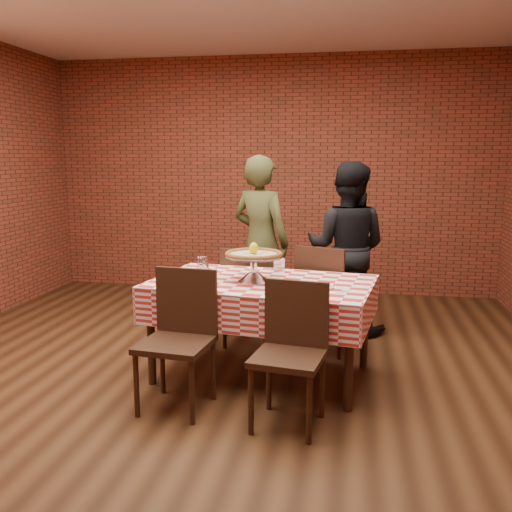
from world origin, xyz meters
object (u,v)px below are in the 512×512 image
(pizza_stand, at_px, (254,268))
(condiment_caddy, at_px, (279,265))
(table, at_px, (262,329))
(chair_near_right, at_px, (288,358))
(water_glass_left, at_px, (203,272))
(chair_far_right, at_px, (329,297))
(diner_olive, at_px, (261,242))
(diner_black, at_px, (347,248))
(water_glass_right, at_px, (202,265))
(pizza, at_px, (254,255))
(chair_far_left, at_px, (245,294))
(chair_near_left, at_px, (175,342))

(pizza_stand, xyz_separation_m, condiment_caddy, (0.14, 0.35, -0.04))
(table, distance_m, chair_near_right, 0.84)
(water_glass_left, relative_size, condiment_caddy, 1.07)
(chair_far_right, height_order, diner_olive, diner_olive)
(condiment_caddy, bearing_deg, pizza_stand, -126.48)
(table, bearing_deg, diner_black, 64.15)
(water_glass_right, bearing_deg, chair_near_right, -50.36)
(pizza, xyz_separation_m, chair_far_left, (-0.22, 0.80, -0.51))
(pizza_stand, bearing_deg, condiment_caddy, 67.38)
(table, relative_size, chair_near_right, 1.80)
(condiment_caddy, bearing_deg, chair_far_left, 115.16)
(water_glass_right, distance_m, diner_black, 1.57)
(pizza_stand, bearing_deg, chair_far_left, 105.65)
(chair_far_left, height_order, chair_far_right, chair_far_right)
(chair_near_right, bearing_deg, pizza_stand, 123.86)
(table, height_order, diner_black, diner_black)
(chair_near_left, relative_size, diner_black, 0.57)
(water_glass_right, bearing_deg, chair_far_right, 27.79)
(table, distance_m, pizza, 0.59)
(water_glass_right, bearing_deg, condiment_caddy, 11.91)
(condiment_caddy, xyz_separation_m, chair_far_left, (-0.37, 0.45, -0.37))
(pizza_stand, xyz_separation_m, chair_far_left, (-0.22, 0.80, -0.40))
(table, height_order, chair_far_right, chair_far_right)
(condiment_caddy, height_order, chair_near_left, chair_near_left)
(water_glass_left, relative_size, diner_black, 0.08)
(table, relative_size, chair_far_right, 1.73)
(water_glass_right, height_order, condiment_caddy, water_glass_right)
(table, distance_m, diner_olive, 1.40)
(chair_near_left, relative_size, chair_far_left, 1.03)
(table, bearing_deg, pizza_stand, -158.43)
(pizza, bearing_deg, condiment_caddy, 67.38)
(pizza_stand, xyz_separation_m, water_glass_right, (-0.46, 0.22, -0.03))
(table, bearing_deg, chair_far_left, 110.03)
(pizza, xyz_separation_m, chair_near_left, (-0.42, -0.64, -0.49))
(pizza, distance_m, diner_black, 1.47)
(water_glass_right, relative_size, chair_near_left, 0.14)
(diner_olive, bearing_deg, pizza_stand, 121.96)
(table, xyz_separation_m, diner_olive, (-0.22, 1.30, 0.48))
(pizza_stand, distance_m, condiment_caddy, 0.38)
(chair_far_left, relative_size, diner_olive, 0.53)
(water_glass_left, height_order, chair_near_right, chair_near_right)
(water_glass_right, relative_size, diner_black, 0.08)
(pizza, height_order, chair_far_right, pizza)
(table, relative_size, water_glass_left, 12.31)
(chair_far_left, bearing_deg, pizza, 94.63)
(pizza_stand, relative_size, diner_black, 0.27)
(table, distance_m, water_glass_right, 0.71)
(diner_olive, bearing_deg, chair_far_right, 165.60)
(chair_far_right, bearing_deg, pizza, 76.97)
(diner_black, bearing_deg, condiment_caddy, 71.85)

